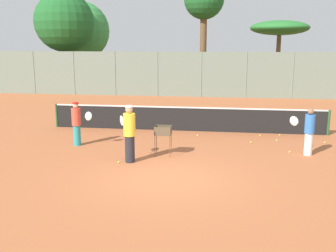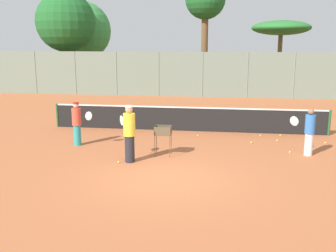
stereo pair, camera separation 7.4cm
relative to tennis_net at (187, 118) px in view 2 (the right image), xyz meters
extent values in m
plane|color=#B26038|center=(0.00, -6.20, -0.56)|extent=(80.00, 80.00, 0.00)
cylinder|color=#26592D|center=(-5.96, 0.00, -0.02)|extent=(0.10, 0.10, 1.07)
cylinder|color=#26592D|center=(5.96, 0.00, -0.02)|extent=(0.10, 0.10, 1.07)
cube|color=black|center=(0.00, 0.00, -0.05)|extent=(11.91, 0.01, 1.01)
cube|color=white|center=(0.00, 0.00, 0.48)|extent=(11.91, 0.02, 0.06)
cylinder|color=gray|center=(-12.51, 11.11, 1.02)|extent=(0.08, 0.08, 3.16)
cylinder|color=gray|center=(-9.38, 11.11, 1.02)|extent=(0.08, 0.08, 3.16)
cylinder|color=gray|center=(-6.26, 11.11, 1.02)|extent=(0.08, 0.08, 3.16)
cylinder|color=gray|center=(-3.13, 11.11, 1.02)|extent=(0.08, 0.08, 3.16)
cylinder|color=gray|center=(0.00, 11.11, 1.02)|extent=(0.08, 0.08, 3.16)
cylinder|color=gray|center=(3.13, 11.11, 1.02)|extent=(0.08, 0.08, 3.16)
cylinder|color=gray|center=(6.26, 11.11, 1.02)|extent=(0.08, 0.08, 3.16)
cube|color=gray|center=(0.00, 11.11, 1.02)|extent=(31.28, 0.01, 3.16)
cylinder|color=brown|center=(5.83, 15.95, 1.62)|extent=(0.35, 0.35, 4.35)
ellipsoid|color=#28722D|center=(5.83, 15.95, 4.37)|extent=(4.60, 4.60, 1.15)
cylinder|color=brown|center=(-10.88, 16.84, 1.08)|extent=(0.34, 0.34, 3.28)
sphere|color=#388E42|center=(-10.88, 16.84, 4.24)|extent=(5.05, 5.05, 5.05)
cylinder|color=brown|center=(-10.72, 13.04, 1.43)|extent=(0.29, 0.29, 3.97)
sphere|color=#1E6028|center=(-10.72, 13.04, 4.78)|extent=(4.58, 4.58, 4.58)
cylinder|color=brown|center=(-0.09, 14.72, 2.51)|extent=(0.52, 0.52, 6.14)
cylinder|color=white|center=(4.52, -3.18, -0.17)|extent=(0.27, 0.27, 0.77)
cylinder|color=blue|center=(4.52, -3.18, 0.54)|extent=(0.34, 0.34, 0.64)
sphere|color=#8C6647|center=(4.52, -3.18, 0.97)|extent=(0.21, 0.21, 0.21)
cylinder|color=black|center=(4.18, -3.07, 0.38)|extent=(0.15, 0.07, 0.27)
ellipsoid|color=silver|center=(4.02, -3.02, 0.60)|extent=(0.39, 0.15, 0.43)
cylinder|color=#26262D|center=(-1.37, -4.83, -0.12)|extent=(0.31, 0.31, 0.88)
cylinder|color=yellow|center=(-1.37, -4.83, 0.68)|extent=(0.38, 0.38, 0.73)
sphere|color=tan|center=(-1.37, -4.83, 1.17)|extent=(0.24, 0.24, 0.24)
cylinder|color=white|center=(-1.37, -4.83, 1.27)|extent=(0.25, 0.25, 0.06)
cylinder|color=black|center=(-1.61, -4.54, 0.50)|extent=(0.12, 0.13, 0.27)
ellipsoid|color=silver|center=(-1.73, -4.40, 0.72)|extent=(0.28, 0.32, 0.43)
cylinder|color=teal|center=(-3.84, -3.03, -0.17)|extent=(0.27, 0.27, 0.77)
cylinder|color=#E54C38|center=(-3.84, -3.03, 0.54)|extent=(0.34, 0.34, 0.64)
sphere|color=#DBB28C|center=(-3.84, -3.03, 0.96)|extent=(0.21, 0.21, 0.21)
cylinder|color=red|center=(-3.84, -3.03, 1.05)|extent=(0.22, 0.22, 0.05)
cylinder|color=black|center=(-3.50, -3.10, 0.38)|extent=(0.15, 0.06, 0.27)
ellipsoid|color=silver|center=(-3.32, -3.14, 0.60)|extent=(0.40, 0.11, 0.43)
cylinder|color=brown|center=(-0.67, -4.12, -0.19)|extent=(0.02, 0.02, 0.74)
cylinder|color=brown|center=(-0.16, -4.12, -0.19)|extent=(0.02, 0.02, 0.74)
cylinder|color=brown|center=(-0.67, -3.76, -0.19)|extent=(0.02, 0.02, 0.74)
cylinder|color=brown|center=(-0.16, -3.76, -0.19)|extent=(0.02, 0.02, 0.74)
cube|color=brown|center=(-0.42, -3.94, 0.18)|extent=(0.55, 0.40, 0.01)
cube|color=brown|center=(-0.42, -4.14, 0.33)|extent=(0.55, 0.01, 0.30)
cube|color=brown|center=(-0.42, -3.74, 0.33)|extent=(0.55, 0.01, 0.30)
cube|color=brown|center=(-0.69, -3.94, 0.33)|extent=(0.01, 0.40, 0.30)
cube|color=brown|center=(-0.14, -3.94, 0.33)|extent=(0.01, 0.40, 0.30)
sphere|color=#D1E54C|center=(-0.27, -4.02, 0.22)|extent=(0.07, 0.07, 0.07)
sphere|color=#D1E54C|center=(-0.29, -4.03, 0.22)|extent=(0.07, 0.07, 0.07)
sphere|color=#D1E54C|center=(-0.38, -4.04, 0.28)|extent=(0.07, 0.07, 0.07)
sphere|color=#D1E54C|center=(-0.26, -3.97, 0.22)|extent=(0.07, 0.07, 0.07)
sphere|color=#D1E54C|center=(-0.35, -3.91, 0.22)|extent=(0.07, 0.07, 0.07)
sphere|color=#D1E54C|center=(-0.53, -3.87, 0.28)|extent=(0.07, 0.07, 0.07)
sphere|color=#D1E54C|center=(-0.54, -3.95, 0.28)|extent=(0.07, 0.07, 0.07)
sphere|color=#D1E54C|center=(-0.63, -3.93, 0.28)|extent=(0.07, 0.07, 0.07)
sphere|color=#D1E54C|center=(-0.36, -3.80, 0.28)|extent=(0.07, 0.07, 0.07)
sphere|color=#D1E54C|center=(-1.70, -5.01, -0.53)|extent=(0.07, 0.07, 0.07)
sphere|color=#D1E54C|center=(5.50, -1.45, -0.53)|extent=(0.07, 0.07, 0.07)
sphere|color=#D1E54C|center=(3.13, -0.60, -0.53)|extent=(0.07, 0.07, 0.07)
sphere|color=#D1E54C|center=(3.71, -1.35, -0.53)|extent=(0.07, 0.07, 0.07)
sphere|color=#D1E54C|center=(0.56, -0.93, -0.53)|extent=(0.07, 0.07, 0.07)
sphere|color=#D1E54C|center=(3.94, -2.99, -0.53)|extent=(0.07, 0.07, 0.07)
sphere|color=#D1E54C|center=(3.95, -0.41, -0.53)|extent=(0.07, 0.07, 0.07)
sphere|color=#D1E54C|center=(2.69, -1.81, -0.53)|extent=(0.07, 0.07, 0.07)
cube|color=#232328|center=(-0.58, 15.97, -0.11)|extent=(4.20, 1.70, 0.90)
cube|color=#33383D|center=(-0.78, 15.97, 0.69)|extent=(2.20, 1.50, 0.70)
camera|label=1|loc=(1.56, -16.78, 3.25)|focal=42.00mm
camera|label=2|loc=(1.63, -16.77, 3.25)|focal=42.00mm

